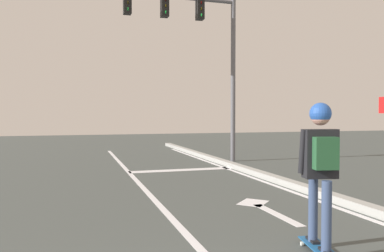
# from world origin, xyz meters

# --- Properties ---
(lane_line_center) EXTENTS (0.12, 20.00, 0.01)m
(lane_line_center) POSITION_xyz_m (0.26, 6.00, 0.00)
(lane_line_center) COLOR silver
(lane_line_center) RESTS_ON ground
(lane_line_curbside) EXTENTS (0.12, 20.00, 0.01)m
(lane_line_curbside) POSITION_xyz_m (3.13, 6.00, 0.00)
(lane_line_curbside) COLOR silver
(lane_line_curbside) RESTS_ON ground
(stop_bar) EXTENTS (3.02, 0.40, 0.01)m
(stop_bar) POSITION_xyz_m (1.77, 9.49, 0.00)
(stop_bar) COLOR silver
(stop_bar) RESTS_ON ground
(lane_arrow_stem) EXTENTS (0.16, 1.40, 0.01)m
(lane_arrow_stem) POSITION_xyz_m (1.92, 4.36, 0.00)
(lane_arrow_stem) COLOR silver
(lane_arrow_stem) RESTS_ON ground
(lane_arrow_head) EXTENTS (0.71, 0.71, 0.01)m
(lane_arrow_head) POSITION_xyz_m (1.92, 5.21, 0.00)
(lane_arrow_head) COLOR silver
(lane_arrow_head) RESTS_ON ground
(curb_strip) EXTENTS (0.24, 24.00, 0.14)m
(curb_strip) POSITION_xyz_m (3.38, 6.00, 0.07)
(curb_strip) COLOR #9FA09B
(curb_strip) RESTS_ON ground
(skateboard) EXTENTS (0.38, 0.81, 0.08)m
(skateboard) POSITION_xyz_m (1.52, 2.70, 0.07)
(skateboard) COLOR #1C548B
(skateboard) RESTS_ON ground
(skater) EXTENTS (0.45, 0.62, 1.65)m
(skater) POSITION_xyz_m (1.51, 2.69, 1.12)
(skater) COLOR #384A6F
(skater) RESTS_ON skateboard
(traffic_signal_mast) EXTENTS (4.84, 0.34, 5.60)m
(traffic_signal_mast) POSITION_xyz_m (2.62, 10.99, 4.18)
(traffic_signal_mast) COLOR slate
(traffic_signal_mast) RESTS_ON ground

